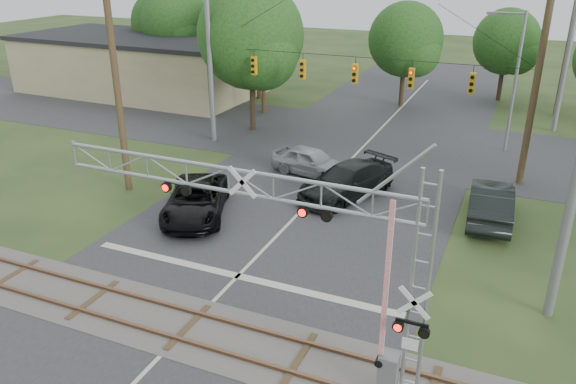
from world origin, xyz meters
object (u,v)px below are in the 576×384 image
at_px(commercial_building, 140,64).
at_px(pickup_black, 196,200).
at_px(traffic_signal_span, 372,66).
at_px(car_dark, 347,181).
at_px(streetlight, 513,75).
at_px(sedan_silver, 311,161).
at_px(crossing_gantry, 299,241).

bearing_deg(commercial_building, pickup_black, -46.57).
height_order(traffic_signal_span, car_dark, traffic_signal_span).
relative_size(commercial_building, streetlight, 2.51).
bearing_deg(streetlight, sedan_silver, -137.48).
bearing_deg(sedan_silver, crossing_gantry, -148.81).
relative_size(car_dark, streetlight, 0.69).
bearing_deg(pickup_black, car_dark, 17.61).
relative_size(crossing_gantry, sedan_silver, 2.47).
distance_m(pickup_black, car_dark, 7.66).
xyz_separation_m(crossing_gantry, pickup_black, (-8.48, 7.96, -3.52)).
bearing_deg(streetlight, car_dark, -121.86).
height_order(car_dark, sedan_silver, car_dark).
bearing_deg(crossing_gantry, pickup_black, 136.83).
height_order(car_dark, streetlight, streetlight).
height_order(crossing_gantry, car_dark, crossing_gantry).
xyz_separation_m(car_dark, sedan_silver, (-2.77, 2.16, -0.06)).
height_order(traffic_signal_span, commercial_building, traffic_signal_span).
xyz_separation_m(pickup_black, commercial_building, (-18.34, 20.40, 1.67)).
xyz_separation_m(sedan_silver, commercial_building, (-21.40, 13.27, 1.68)).
height_order(commercial_building, streetlight, streetlight).
bearing_deg(commercial_building, traffic_signal_span, -21.44).
bearing_deg(traffic_signal_span, streetlight, 37.00).
relative_size(pickup_black, sedan_silver, 1.24).
relative_size(pickup_black, commercial_building, 0.27).
bearing_deg(crossing_gantry, streetlight, 80.16).
bearing_deg(pickup_black, commercial_building, 109.14).
xyz_separation_m(traffic_signal_span, commercial_building, (-23.67, 10.00, -3.20)).
bearing_deg(car_dark, traffic_signal_span, 118.40).
relative_size(traffic_signal_span, car_dark, 3.31).
bearing_deg(crossing_gantry, sedan_silver, 109.77).
bearing_deg(sedan_silver, streetlight, -36.07).
distance_m(crossing_gantry, traffic_signal_span, 18.67).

